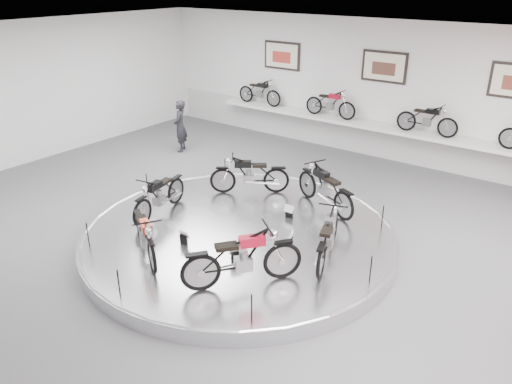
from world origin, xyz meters
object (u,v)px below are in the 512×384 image
Objects in this scene: display_platform at (239,237)px; bike_c at (250,174)px; bike_a at (328,237)px; bike_f at (242,258)px; bike_d at (159,195)px; visitor at (180,126)px; bike_e at (145,235)px; bike_b at (325,188)px; shelf at (374,127)px.

display_platform is 2.03m from bike_c.
bike_a is 0.90× the size of bike_f.
display_platform is at bearing 83.53° from bike_c.
bike_f is (-0.74, -1.57, 0.05)m from bike_a.
bike_d is 0.98× the size of visitor.
bike_c reaches higher than bike_e.
bike_b is (-1.13, 1.88, 0.03)m from bike_a.
bike_a is at bearing 114.91° from bike_c.
bike_d is at bearing 65.48° from bike_b.
display_platform is 3.98× the size of visitor.
bike_f reaches higher than bike_a.
bike_f is (3.09, -1.04, 0.06)m from bike_d.
bike_a is 3.35m from bike_e.
bike_d is (-3.84, -0.54, -0.00)m from bike_a.
bike_e is at bearing 56.45° from bike_c.
bike_d is 0.89× the size of bike_f.
bike_a is 1.05× the size of bike_e.
visitor reaches higher than display_platform.
bike_c is 1.06× the size of bike_e.
bike_d reaches higher than shelf.
visitor reaches higher than bike_b.
bike_a is 3.37m from bike_c.
bike_f is (2.24, -3.13, 0.05)m from bike_c.
shelf is 6.87× the size of bike_c.
bike_d is at bearing 109.29° from bike_f.
bike_c is 2.26m from bike_d.
bike_e is at bearing 137.57° from bike_f.
shelf is at bearing 86.57° from visitor.
shelf is 6.21× the size of bike_f.
shelf is 6.61m from bike_a.
bike_d is at bearing 30.35° from bike_c.
bike_f is at bearing -81.01° from shelf.
display_platform is 2.09m from bike_a.
shelf is 4.86m from bike_c.
bike_e is at bearing -95.24° from shelf.
bike_c is 0.90× the size of bike_f.
bike_c reaches higher than display_platform.
bike_a is 0.99× the size of bike_c.
bike_b is at bearing 12.14° from bike_a.
bike_f is (0.38, -3.45, 0.03)m from bike_b.
bike_e is at bearing 90.71° from bike_b.
display_platform is 2.04m from bike_f.
bike_c is 4.52m from visitor.
bike_e reaches higher than shelf.
bike_a reaches higher than bike_d.
bike_a is at bearing 144.80° from bike_b.
bike_b is 6.18m from visitor.
bike_e is at bearing 6.43° from visitor.
display_platform is at bearing 91.56° from bike_d.
bike_b is 4.12m from bike_e.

